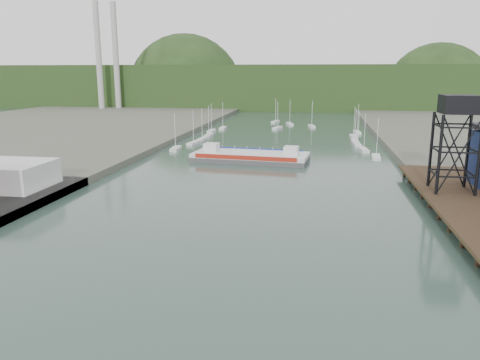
% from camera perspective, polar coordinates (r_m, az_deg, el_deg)
% --- Properties ---
extents(lift_tower, '(6.50, 6.50, 16.00)m').
position_cam_1_polar(lift_tower, '(85.02, 25.09, 7.69)').
color(lift_tower, black).
rests_on(lift_tower, east_pier).
extents(marina_sailboats, '(57.71, 92.65, 0.90)m').
position_cam_1_polar(marina_sailboats, '(164.03, 5.07, 5.45)').
color(marina_sailboats, silver).
rests_on(marina_sailboats, ground).
extents(smokestacks, '(11.20, 8.20, 60.00)m').
position_cam_1_polar(smokestacks, '(282.33, -15.87, 14.19)').
color(smokestacks, '#ABAAA5').
rests_on(smokestacks, ground).
extents(distant_hills, '(500.00, 120.00, 80.00)m').
position_cam_1_polar(distant_hills, '(325.67, 6.65, 10.91)').
color(distant_hills, '#1F3316').
rests_on(distant_hills, ground).
extents(chain_ferry, '(29.52, 14.17, 4.11)m').
position_cam_1_polar(chain_ferry, '(117.32, 1.28, 2.90)').
color(chain_ferry, '#454648').
rests_on(chain_ferry, ground).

